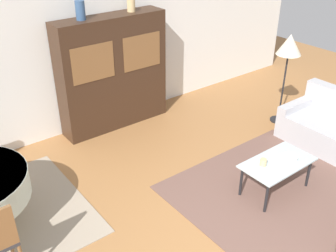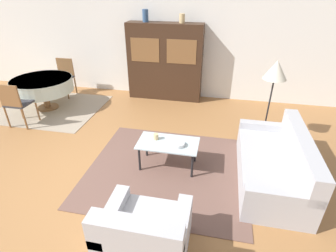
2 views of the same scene
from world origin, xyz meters
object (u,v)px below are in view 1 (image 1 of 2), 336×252
Objects in this scene: floor_lamp at (289,48)px; vase_short at (131,5)px; bowl at (290,157)px; vase_tall at (80,10)px; coffee_table at (277,165)px; cup at (263,162)px; display_cabinet at (113,73)px.

vase_short is (-1.88, 1.63, 0.63)m from floor_lamp.
vase_tall is (-1.29, 2.89, 1.49)m from bowl.
coffee_table is at bearing -143.08° from floor_lamp.
bowl reaches higher than coffee_table.
display_cabinet is at bearing 99.40° from cup.
bowl is (0.17, -0.05, 0.08)m from coffee_table.
bowl is (-1.43, -1.26, -0.82)m from floor_lamp.
floor_lamp is (1.61, 1.21, 0.90)m from coffee_table.
coffee_table is 3.43m from vase_tall.
coffee_table is at bearing -84.55° from vase_short.
bowl is 0.70× the size of vase_tall.
coffee_table is 2.20m from floor_lamp.
bowl is at bearing -65.91° from vase_tall.
floor_lamp is 16.04× the size of cup.
cup is 0.35× the size of vase_tall.
vase_tall is at bearing 114.09° from bowl.
coffee_table is at bearing -68.44° from vase_tall.
display_cabinet is 9.54× the size of bowl.
vase_tall is (-1.12, 2.84, 1.57)m from coffee_table.
display_cabinet is at bearing 103.26° from coffee_table.
display_cabinet is 6.72× the size of vase_tall.
vase_tall is at bearing 149.09° from floor_lamp.
floor_lamp is (2.27, -1.63, 0.38)m from display_cabinet.
vase_tall reaches higher than display_cabinet.
bowl is 3.26m from vase_short.
floor_lamp is at bearing 36.92° from coffee_table.
cup is at bearing -71.81° from vase_tall.
floor_lamp is at bearing -30.91° from vase_tall.
floor_lamp is 2.29m from cup.
display_cabinet is at bearing 106.21° from bowl.
display_cabinet reaches higher than bowl.
vase_short is (0.85, 0.00, -0.04)m from vase_tall.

